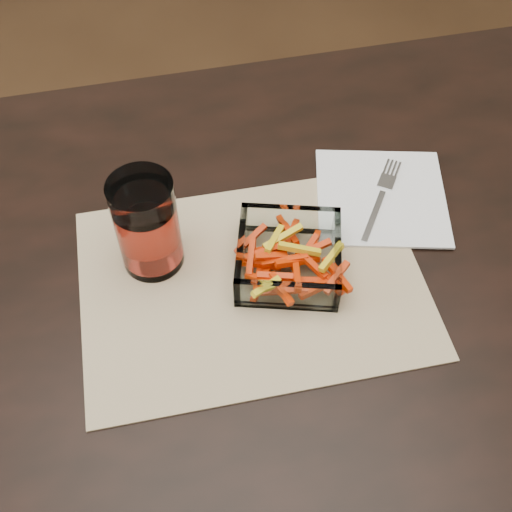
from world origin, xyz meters
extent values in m
plane|color=#331E0F|center=(0.00, 0.00, 0.00)|extent=(4.50, 4.50, 0.00)
cube|color=black|center=(0.00, 0.00, 0.73)|extent=(1.60, 0.90, 0.03)
cube|color=tan|center=(-0.03, -0.01, 0.75)|extent=(0.46, 0.34, 0.00)
cube|color=white|center=(0.02, 0.00, 0.76)|extent=(0.17, 0.17, 0.01)
cube|color=white|center=(0.04, 0.06, 0.78)|extent=(0.13, 0.05, 0.05)
cube|color=white|center=(0.00, -0.06, 0.78)|extent=(0.13, 0.05, 0.05)
cube|color=white|center=(-0.04, 0.02, 0.78)|extent=(0.05, 0.13, 0.05)
cube|color=white|center=(0.08, -0.02, 0.78)|extent=(0.05, 0.13, 0.05)
cylinder|color=white|center=(-0.15, 0.06, 0.83)|extent=(0.08, 0.08, 0.14)
cylinder|color=#AE2518|center=(-0.15, 0.06, 0.81)|extent=(0.07, 0.07, 0.09)
cube|color=white|center=(0.18, 0.09, 0.76)|extent=(0.23, 0.23, 0.00)
cube|color=silver|center=(0.16, 0.06, 0.76)|extent=(0.06, 0.09, 0.00)
cube|color=silver|center=(0.20, 0.12, 0.76)|extent=(0.04, 0.04, 0.00)
cube|color=silver|center=(0.21, 0.15, 0.76)|extent=(0.02, 0.03, 0.00)
cube|color=silver|center=(0.21, 0.14, 0.76)|extent=(0.02, 0.03, 0.00)
cube|color=silver|center=(0.22, 0.14, 0.76)|extent=(0.02, 0.03, 0.00)
cube|color=silver|center=(0.22, 0.14, 0.76)|extent=(0.02, 0.03, 0.00)
camera|label=1|loc=(-0.13, -0.48, 1.45)|focal=45.00mm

